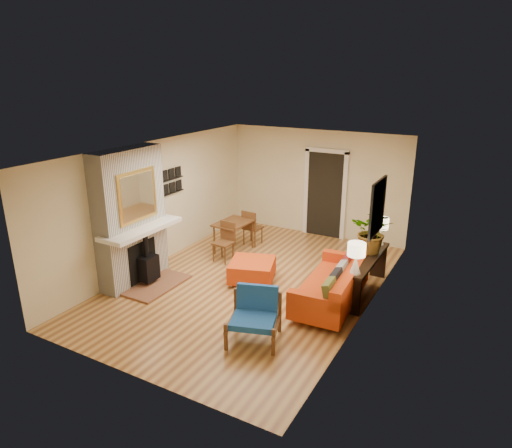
{
  "coord_description": "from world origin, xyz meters",
  "views": [
    {
      "loc": [
        3.99,
        -6.98,
        3.93
      ],
      "look_at": [
        0.0,
        0.2,
        1.15
      ],
      "focal_mm": 32.0,
      "sensor_mm": 36.0,
      "label": 1
    }
  ],
  "objects_px": {
    "ottoman": "(252,270)",
    "console_table": "(367,265)",
    "lamp_near": "(356,255)",
    "lamp_far": "(380,228)",
    "houseplant": "(373,232)",
    "sofa": "(336,285)",
    "dining_table": "(236,228)",
    "blue_chair": "(255,312)"
  },
  "relations": [
    {
      "from": "ottoman",
      "to": "houseplant",
      "type": "height_order",
      "value": "houseplant"
    },
    {
      "from": "blue_chair",
      "to": "dining_table",
      "type": "distance_m",
      "value": 3.54
    },
    {
      "from": "console_table",
      "to": "lamp_far",
      "type": "relative_size",
      "value": 3.43
    },
    {
      "from": "ottoman",
      "to": "lamp_far",
      "type": "relative_size",
      "value": 1.94
    },
    {
      "from": "ottoman",
      "to": "dining_table",
      "type": "xyz_separation_m",
      "value": [
        -1.07,
        1.17,
        0.31
      ]
    },
    {
      "from": "blue_chair",
      "to": "dining_table",
      "type": "xyz_separation_m",
      "value": [
        -2.08,
        2.86,
        0.13
      ]
    },
    {
      "from": "lamp_far",
      "to": "houseplant",
      "type": "distance_m",
      "value": 0.5
    },
    {
      "from": "ottoman",
      "to": "console_table",
      "type": "relative_size",
      "value": 0.57
    },
    {
      "from": "lamp_near",
      "to": "console_table",
      "type": "bearing_deg",
      "value": 90.0
    },
    {
      "from": "lamp_near",
      "to": "lamp_far",
      "type": "height_order",
      "value": "same"
    },
    {
      "from": "ottoman",
      "to": "console_table",
      "type": "xyz_separation_m",
      "value": [
        2.09,
        0.55,
        0.33
      ]
    },
    {
      "from": "dining_table",
      "to": "lamp_near",
      "type": "relative_size",
      "value": 2.94
    },
    {
      "from": "sofa",
      "to": "lamp_near",
      "type": "bearing_deg",
      "value": -20.59
    },
    {
      "from": "dining_table",
      "to": "houseplant",
      "type": "distance_m",
      "value": 3.23
    },
    {
      "from": "console_table",
      "to": "houseplant",
      "type": "distance_m",
      "value": 0.62
    },
    {
      "from": "sofa",
      "to": "houseplant",
      "type": "relative_size",
      "value": 2.57
    },
    {
      "from": "dining_table",
      "to": "console_table",
      "type": "relative_size",
      "value": 0.86
    },
    {
      "from": "houseplant",
      "to": "lamp_far",
      "type": "bearing_deg",
      "value": 88.85
    },
    {
      "from": "console_table",
      "to": "lamp_far",
      "type": "distance_m",
      "value": 0.9
    },
    {
      "from": "sofa",
      "to": "ottoman",
      "type": "xyz_separation_m",
      "value": [
        -1.73,
        0.09,
        -0.12
      ]
    },
    {
      "from": "blue_chair",
      "to": "ottoman",
      "type": "bearing_deg",
      "value": 120.81
    },
    {
      "from": "blue_chair",
      "to": "lamp_far",
      "type": "bearing_deg",
      "value": 70.14
    },
    {
      "from": "ottoman",
      "to": "dining_table",
      "type": "relative_size",
      "value": 0.66
    },
    {
      "from": "blue_chair",
      "to": "lamp_far",
      "type": "distance_m",
      "value": 3.25
    },
    {
      "from": "dining_table",
      "to": "lamp_far",
      "type": "distance_m",
      "value": 3.21
    },
    {
      "from": "lamp_near",
      "to": "houseplant",
      "type": "xyz_separation_m",
      "value": [
        -0.01,
        1.03,
        0.07
      ]
    },
    {
      "from": "lamp_near",
      "to": "lamp_far",
      "type": "bearing_deg",
      "value": 90.0
    },
    {
      "from": "blue_chair",
      "to": "dining_table",
      "type": "relative_size",
      "value": 0.6
    },
    {
      "from": "sofa",
      "to": "console_table",
      "type": "height_order",
      "value": "sofa"
    },
    {
      "from": "houseplant",
      "to": "dining_table",
      "type": "bearing_deg",
      "value": 173.48
    },
    {
      "from": "lamp_far",
      "to": "console_table",
      "type": "bearing_deg",
      "value": -90.0
    },
    {
      "from": "ottoman",
      "to": "console_table",
      "type": "height_order",
      "value": "console_table"
    },
    {
      "from": "console_table",
      "to": "houseplant",
      "type": "xyz_separation_m",
      "value": [
        -0.01,
        0.26,
        0.56
      ]
    },
    {
      "from": "blue_chair",
      "to": "lamp_near",
      "type": "distance_m",
      "value": 1.93
    },
    {
      "from": "lamp_far",
      "to": "houseplant",
      "type": "relative_size",
      "value": 0.66
    },
    {
      "from": "sofa",
      "to": "dining_table",
      "type": "bearing_deg",
      "value": 155.87
    },
    {
      "from": "lamp_far",
      "to": "blue_chair",
      "type": "bearing_deg",
      "value": -109.86
    },
    {
      "from": "ottoman",
      "to": "lamp_near",
      "type": "height_order",
      "value": "lamp_near"
    },
    {
      "from": "sofa",
      "to": "blue_chair",
      "type": "xyz_separation_m",
      "value": [
        -0.72,
        -1.6,
        0.07
      ]
    },
    {
      "from": "console_table",
      "to": "houseplant",
      "type": "relative_size",
      "value": 2.25
    },
    {
      "from": "sofa",
      "to": "lamp_far",
      "type": "xyz_separation_m",
      "value": [
        0.36,
        1.39,
        0.7
      ]
    },
    {
      "from": "dining_table",
      "to": "console_table",
      "type": "distance_m",
      "value": 3.23
    }
  ]
}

